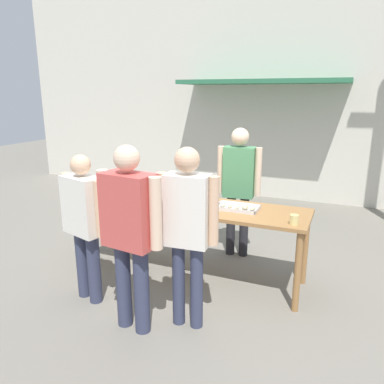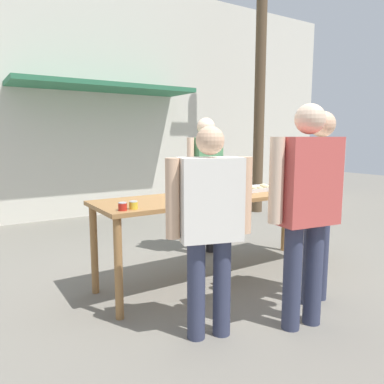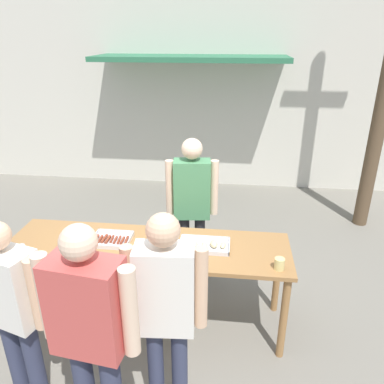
{
  "view_description": "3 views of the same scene",
  "coord_description": "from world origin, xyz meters",
  "px_view_note": "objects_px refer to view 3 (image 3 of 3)",
  "views": [
    {
      "loc": [
        1.66,
        -3.92,
        2.2
      ],
      "look_at": [
        0.0,
        0.0,
        1.07
      ],
      "focal_mm": 35.0,
      "sensor_mm": 36.0,
      "label": 1
    },
    {
      "loc": [
        -2.38,
        -3.16,
        1.52
      ],
      "look_at": [
        -0.36,
        0.03,
        0.97
      ],
      "focal_mm": 35.0,
      "sensor_mm": 36.0,
      "label": 2
    },
    {
      "loc": [
        0.79,
        -3.03,
        2.79
      ],
      "look_at": [
        0.34,
        0.8,
        1.15
      ],
      "focal_mm": 35.0,
      "sensor_mm": 36.0,
      "label": 3
    }
  ],
  "objects_px": {
    "food_tray_buns": "(205,245)",
    "person_customer_waiting_in_line": "(89,324)",
    "person_customer_holding_hotdog": "(11,301)",
    "condiment_jar_mustard": "(11,248)",
    "person_server_behind_table": "(192,199)",
    "beer_cup": "(279,264)",
    "food_tray_sausages": "(111,240)",
    "person_customer_with_cup": "(166,303)",
    "condiment_jar_ketchup": "(21,248)"
  },
  "relations": [
    {
      "from": "person_customer_waiting_in_line",
      "to": "person_customer_with_cup",
      "type": "bearing_deg",
      "value": -143.84
    },
    {
      "from": "condiment_jar_ketchup",
      "to": "beer_cup",
      "type": "bearing_deg",
      "value": -0.02
    },
    {
      "from": "person_server_behind_table",
      "to": "person_customer_holding_hotdog",
      "type": "xyz_separation_m",
      "value": [
        -1.16,
        -1.74,
        -0.12
      ]
    },
    {
      "from": "person_server_behind_table",
      "to": "person_customer_with_cup",
      "type": "relative_size",
      "value": 1.01
    },
    {
      "from": "person_customer_with_cup",
      "to": "condiment_jar_ketchup",
      "type": "bearing_deg",
      "value": -29.66
    },
    {
      "from": "condiment_jar_mustard",
      "to": "beer_cup",
      "type": "height_order",
      "value": "beer_cup"
    },
    {
      "from": "condiment_jar_mustard",
      "to": "condiment_jar_ketchup",
      "type": "height_order",
      "value": "same"
    },
    {
      "from": "food_tray_buns",
      "to": "person_customer_holding_hotdog",
      "type": "xyz_separation_m",
      "value": [
        -1.38,
        -0.97,
        0.0
      ]
    },
    {
      "from": "beer_cup",
      "to": "person_customer_holding_hotdog",
      "type": "bearing_deg",
      "value": -161.4
    },
    {
      "from": "beer_cup",
      "to": "person_customer_with_cup",
      "type": "relative_size",
      "value": 0.06
    },
    {
      "from": "condiment_jar_mustard",
      "to": "condiment_jar_ketchup",
      "type": "bearing_deg",
      "value": 4.5
    },
    {
      "from": "food_tray_buns",
      "to": "person_customer_waiting_in_line",
      "type": "distance_m",
      "value": 1.41
    },
    {
      "from": "food_tray_buns",
      "to": "person_customer_waiting_in_line",
      "type": "bearing_deg",
      "value": -117.72
    },
    {
      "from": "condiment_jar_mustard",
      "to": "person_server_behind_table",
      "type": "relative_size",
      "value": 0.04
    },
    {
      "from": "condiment_jar_ketchup",
      "to": "person_customer_holding_hotdog",
      "type": "bearing_deg",
      "value": -66.0
    },
    {
      "from": "person_customer_waiting_in_line",
      "to": "beer_cup",
      "type": "bearing_deg",
      "value": -136.35
    },
    {
      "from": "condiment_jar_mustard",
      "to": "person_customer_holding_hotdog",
      "type": "xyz_separation_m",
      "value": [
        0.41,
        -0.68,
        -0.01
      ]
    },
    {
      "from": "beer_cup",
      "to": "food_tray_sausages",
      "type": "bearing_deg",
      "value": 169.85
    },
    {
      "from": "person_server_behind_table",
      "to": "person_customer_waiting_in_line",
      "type": "distance_m",
      "value": 2.06
    },
    {
      "from": "condiment_jar_mustard",
      "to": "person_server_behind_table",
      "type": "height_order",
      "value": "person_server_behind_table"
    },
    {
      "from": "condiment_jar_mustard",
      "to": "person_customer_waiting_in_line",
      "type": "xyz_separation_m",
      "value": [
        1.13,
        -0.95,
        0.1
      ]
    },
    {
      "from": "food_tray_buns",
      "to": "condiment_jar_mustard",
      "type": "bearing_deg",
      "value": -170.73
    },
    {
      "from": "condiment_jar_mustard",
      "to": "person_customer_holding_hotdog",
      "type": "bearing_deg",
      "value": -59.08
    },
    {
      "from": "person_customer_with_cup",
      "to": "condiment_jar_mustard",
      "type": "bearing_deg",
      "value": -27.99
    },
    {
      "from": "food_tray_buns",
      "to": "person_server_behind_table",
      "type": "height_order",
      "value": "person_server_behind_table"
    },
    {
      "from": "food_tray_sausages",
      "to": "condiment_jar_mustard",
      "type": "distance_m",
      "value": 0.92
    },
    {
      "from": "condiment_jar_mustard",
      "to": "food_tray_sausages",
      "type": "bearing_deg",
      "value": 18.44
    },
    {
      "from": "condiment_jar_mustard",
      "to": "beer_cup",
      "type": "relative_size",
      "value": 0.7
    },
    {
      "from": "condiment_jar_ketchup",
      "to": "person_customer_waiting_in_line",
      "type": "relative_size",
      "value": 0.04
    },
    {
      "from": "condiment_jar_ketchup",
      "to": "beer_cup",
      "type": "xyz_separation_m",
      "value": [
        2.35,
        -0.0,
        0.02
      ]
    },
    {
      "from": "food_tray_buns",
      "to": "person_customer_holding_hotdog",
      "type": "relative_size",
      "value": 0.3
    },
    {
      "from": "beer_cup",
      "to": "person_customer_holding_hotdog",
      "type": "distance_m",
      "value": 2.15
    },
    {
      "from": "person_customer_holding_hotdog",
      "to": "condiment_jar_mustard",
      "type": "bearing_deg",
      "value": -42.65
    },
    {
      "from": "person_server_behind_table",
      "to": "beer_cup",
      "type": "bearing_deg",
      "value": -56.43
    },
    {
      "from": "person_server_behind_table",
      "to": "person_customer_waiting_in_line",
      "type": "xyz_separation_m",
      "value": [
        -0.44,
        -2.01,
        -0.01
      ]
    },
    {
      "from": "food_tray_buns",
      "to": "condiment_jar_mustard",
      "type": "xyz_separation_m",
      "value": [
        -1.79,
        -0.29,
        0.01
      ]
    },
    {
      "from": "beer_cup",
      "to": "person_customer_holding_hotdog",
      "type": "height_order",
      "value": "person_customer_holding_hotdog"
    },
    {
      "from": "beer_cup",
      "to": "person_customer_with_cup",
      "type": "distance_m",
      "value": 1.11
    },
    {
      "from": "person_server_behind_table",
      "to": "person_customer_holding_hotdog",
      "type": "bearing_deg",
      "value": -129.91
    },
    {
      "from": "condiment_jar_mustard",
      "to": "condiment_jar_ketchup",
      "type": "relative_size",
      "value": 1.0
    },
    {
      "from": "food_tray_sausages",
      "to": "person_customer_holding_hotdog",
      "type": "distance_m",
      "value": 1.07
    },
    {
      "from": "condiment_jar_mustard",
      "to": "condiment_jar_ketchup",
      "type": "distance_m",
      "value": 0.1
    },
    {
      "from": "person_server_behind_table",
      "to": "person_customer_waiting_in_line",
      "type": "bearing_deg",
      "value": -108.41
    },
    {
      "from": "person_customer_with_cup",
      "to": "person_customer_waiting_in_line",
      "type": "distance_m",
      "value": 0.52
    },
    {
      "from": "condiment_jar_mustard",
      "to": "condiment_jar_ketchup",
      "type": "xyz_separation_m",
      "value": [
        0.1,
        0.01,
        0.0
      ]
    },
    {
      "from": "food_tray_sausages",
      "to": "person_customer_with_cup",
      "type": "height_order",
      "value": "person_customer_with_cup"
    },
    {
      "from": "food_tray_sausages",
      "to": "food_tray_buns",
      "type": "xyz_separation_m",
      "value": [
        0.92,
        0.0,
        0.01
      ]
    },
    {
      "from": "food_tray_sausages",
      "to": "condiment_jar_mustard",
      "type": "bearing_deg",
      "value": -161.56
    },
    {
      "from": "food_tray_sausages",
      "to": "person_customer_waiting_in_line",
      "type": "height_order",
      "value": "person_customer_waiting_in_line"
    },
    {
      "from": "food_tray_sausages",
      "to": "food_tray_buns",
      "type": "height_order",
      "value": "food_tray_buns"
    }
  ]
}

